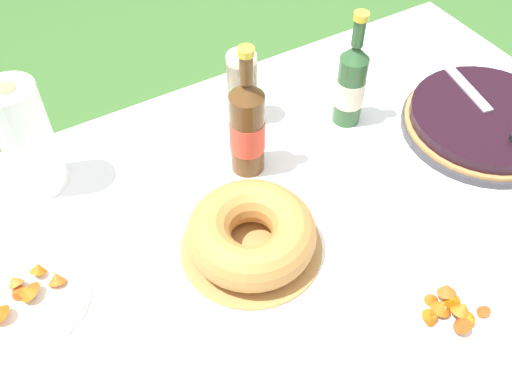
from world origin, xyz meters
TOP-DOWN VIEW (x-y plane):
  - ground_plane at (0.00, 0.00)m, footprint 16.00×16.00m
  - garden_table at (0.00, 0.00)m, footprint 1.54×1.06m
  - tablecloth at (0.00, 0.00)m, footprint 1.55×1.07m
  - berry_tart at (0.48, 0.02)m, footprint 0.40×0.40m
  - serving_knife at (0.47, -0.01)m, footprint 0.10×0.37m
  - bundt_cake at (-0.19, -0.01)m, footprint 0.29×0.29m
  - cup_stack at (-0.01, 0.35)m, footprint 0.07×0.07m
  - cider_bottle_green at (0.21, 0.22)m, footprint 0.07×0.07m
  - cider_bottle_amber at (-0.08, 0.20)m, footprint 0.08×0.08m
  - snack_plate_near at (-0.62, 0.10)m, footprint 0.23×0.23m
  - snack_plate_left at (0.06, -0.34)m, footprint 0.23×0.23m
  - paper_towel_roll at (-0.51, 0.39)m, footprint 0.11×0.11m

SIDE VIEW (x-z plane):
  - ground_plane at x=0.00m, z-range 0.00..0.00m
  - garden_table at x=0.00m, z-range 0.29..0.99m
  - tablecloth at x=0.00m, z-range 0.64..0.75m
  - snack_plate_near at x=-0.62m, z-range 0.69..0.75m
  - snack_plate_left at x=0.06m, z-range 0.69..0.75m
  - berry_tart at x=0.48m, z-range 0.71..0.76m
  - bundt_cake at x=-0.19m, z-range 0.71..0.80m
  - serving_knife at x=0.47m, z-range 0.76..0.78m
  - cup_stack at x=-0.01m, z-range 0.71..0.90m
  - cider_bottle_green at x=0.21m, z-range 0.67..0.97m
  - cider_bottle_amber at x=-0.08m, z-range 0.67..0.99m
  - paper_towel_roll at x=-0.51m, z-range 0.71..0.98m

